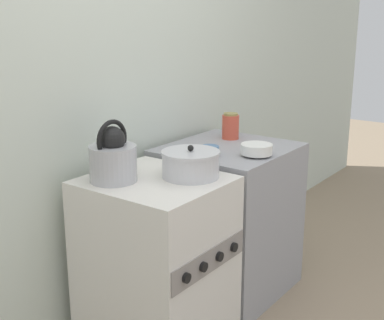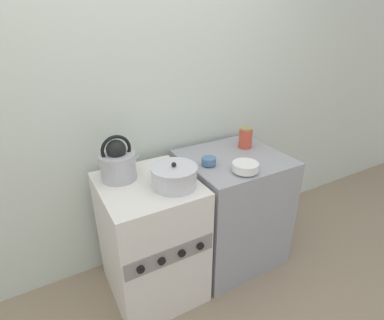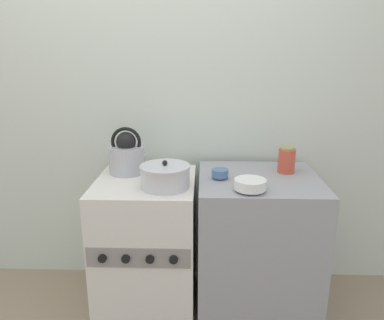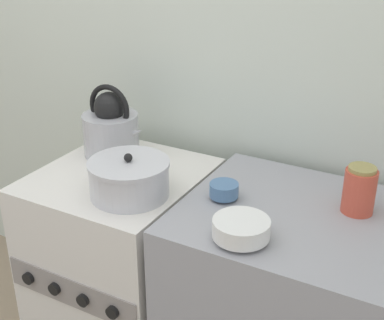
{
  "view_description": "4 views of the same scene",
  "coord_description": "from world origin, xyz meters",
  "px_view_note": "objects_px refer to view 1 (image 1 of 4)",
  "views": [
    {
      "loc": [
        -1.74,
        -1.19,
        1.55
      ],
      "look_at": [
        0.26,
        0.29,
        0.86
      ],
      "focal_mm": 50.0,
      "sensor_mm": 36.0,
      "label": 1
    },
    {
      "loc": [
        -0.52,
        -1.16,
        1.7
      ],
      "look_at": [
        0.28,
        0.27,
        0.92
      ],
      "focal_mm": 28.0,
      "sensor_mm": 36.0,
      "label": 2
    },
    {
      "loc": [
        0.33,
        -1.68,
        1.52
      ],
      "look_at": [
        0.26,
        0.32,
        0.94
      ],
      "focal_mm": 35.0,
      "sensor_mm": 36.0,
      "label": 3
    },
    {
      "loc": [
        1.05,
        -1.07,
        1.67
      ],
      "look_at": [
        0.3,
        0.3,
        0.95
      ],
      "focal_mm": 50.0,
      "sensor_mm": 36.0,
      "label": 4
    }
  ],
  "objects_px": {
    "enamel_bowl": "(257,149)",
    "small_ceramic_bowl": "(210,150)",
    "stove": "(157,263)",
    "storage_jar": "(231,126)",
    "kettle": "(113,158)",
    "cooking_pot": "(191,164)"
  },
  "relations": [
    {
      "from": "stove",
      "to": "small_ceramic_bowl",
      "type": "relative_size",
      "value": 8.92
    },
    {
      "from": "kettle",
      "to": "enamel_bowl",
      "type": "relative_size",
      "value": 1.72
    },
    {
      "from": "small_ceramic_bowl",
      "to": "storage_jar",
      "type": "bearing_deg",
      "value": 17.61
    },
    {
      "from": "enamel_bowl",
      "to": "storage_jar",
      "type": "relative_size",
      "value": 1.08
    },
    {
      "from": "stove",
      "to": "enamel_bowl",
      "type": "xyz_separation_m",
      "value": [
        0.56,
        -0.2,
        0.47
      ]
    },
    {
      "from": "stove",
      "to": "kettle",
      "type": "height_order",
      "value": "kettle"
    },
    {
      "from": "kettle",
      "to": "cooking_pot",
      "type": "relative_size",
      "value": 1.04
    },
    {
      "from": "kettle",
      "to": "small_ceramic_bowl",
      "type": "bearing_deg",
      "value": -14.74
    },
    {
      "from": "cooking_pot",
      "to": "enamel_bowl",
      "type": "relative_size",
      "value": 1.65
    },
    {
      "from": "kettle",
      "to": "small_ceramic_bowl",
      "type": "distance_m",
      "value": 0.57
    },
    {
      "from": "cooking_pot",
      "to": "kettle",
      "type": "bearing_deg",
      "value": 135.98
    },
    {
      "from": "storage_jar",
      "to": "kettle",
      "type": "bearing_deg",
      "value": 178.8
    },
    {
      "from": "enamel_bowl",
      "to": "small_ceramic_bowl",
      "type": "distance_m",
      "value": 0.24
    },
    {
      "from": "stove",
      "to": "storage_jar",
      "type": "relative_size",
      "value": 5.53
    },
    {
      "from": "storage_jar",
      "to": "stove",
      "type": "bearing_deg",
      "value": -172.01
    },
    {
      "from": "cooking_pot",
      "to": "storage_jar",
      "type": "distance_m",
      "value": 0.72
    },
    {
      "from": "cooking_pot",
      "to": "storage_jar",
      "type": "height_order",
      "value": "storage_jar"
    },
    {
      "from": "cooking_pot",
      "to": "enamel_bowl",
      "type": "xyz_separation_m",
      "value": [
        0.44,
        -0.09,
        -0.01
      ]
    },
    {
      "from": "enamel_bowl",
      "to": "storage_jar",
      "type": "xyz_separation_m",
      "value": [
        0.25,
        0.31,
        0.04
      ]
    },
    {
      "from": "stove",
      "to": "cooking_pot",
      "type": "bearing_deg",
      "value": -40.52
    },
    {
      "from": "kettle",
      "to": "stove",
      "type": "bearing_deg",
      "value": -47.19
    },
    {
      "from": "storage_jar",
      "to": "enamel_bowl",
      "type": "bearing_deg",
      "value": -128.14
    }
  ]
}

